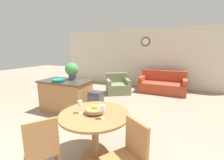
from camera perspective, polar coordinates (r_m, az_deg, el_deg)
wall_back at (r=7.37m, az=10.23°, el=8.28°), size 8.00×0.09×2.70m
dining_table at (r=2.47m, az=-6.50°, el=-16.20°), size 1.09×1.09×0.77m
dining_chair_near_left at (r=2.28m, az=-25.10°, el=-21.96°), size 0.59×0.59×0.93m
dining_chair_near_right at (r=1.97m, az=6.24°, el=-26.77°), size 0.59×0.59×0.93m
fruit_bowl at (r=2.37m, az=-6.63°, el=-11.17°), size 0.30×0.30×0.14m
wine_glass_left at (r=2.39m, az=-12.07°, el=-8.86°), size 0.07×0.07×0.20m
wine_glass_right at (r=2.16m, az=-3.56°, el=-10.86°), size 0.07×0.07×0.20m
kitchen_island at (r=4.49m, az=-17.05°, el=-5.75°), size 1.41×0.79×0.90m
teal_bowl at (r=4.28m, az=-19.67°, el=0.05°), size 0.34×0.34×0.07m
potted_plant at (r=4.41m, az=-15.06°, el=3.68°), size 0.38×0.38×0.49m
trash_bin at (r=3.90m, az=-6.14°, el=-9.45°), size 0.34×0.26×0.71m
couch at (r=6.56m, az=18.60°, el=-1.84°), size 1.84×1.04×0.87m
armchair at (r=6.10m, az=2.19°, el=-2.45°), size 1.18×1.15×0.79m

